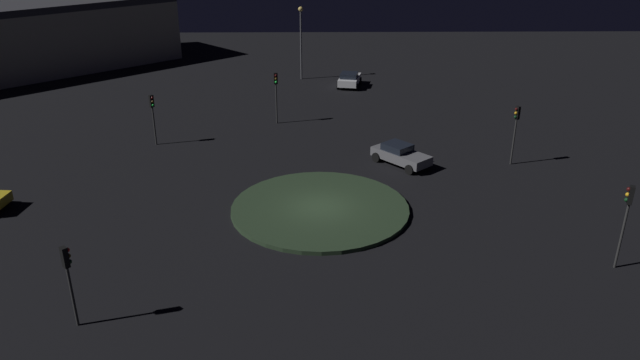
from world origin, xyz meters
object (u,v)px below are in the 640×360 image
traffic_light_southeast (627,211)px  traffic_light_southwest (68,270)px  car_white (349,79)px  streetlamp_north (301,33)px  traffic_light_northeast (516,123)px  traffic_light_northwest (153,110)px  car_grey (400,154)px  traffic_light_north (276,88)px

traffic_light_southeast → traffic_light_southwest: size_ratio=1.16×
car_white → traffic_light_southwest: size_ratio=1.10×
car_white → traffic_light_southwest: (-13.74, -38.48, 1.92)m
streetlamp_north → traffic_light_southeast: bearing=-67.2°
traffic_light_northeast → traffic_light_southeast: bearing=66.8°
traffic_light_northeast → traffic_light_northwest: size_ratio=1.09×
traffic_light_northeast → traffic_light_northwest: (-25.48, 4.32, -0.23)m
traffic_light_southeast → streetlamp_north: 40.76m
car_white → traffic_light_southeast: traffic_light_southeast is taller
car_grey → traffic_light_southeast: bearing=-8.4°
streetlamp_north → traffic_light_southwest: bearing=-102.0°
traffic_light_north → traffic_light_northwest: bearing=-72.3°
car_white → streetlamp_north: streetlamp_north is taller
traffic_light_northwest → traffic_light_north: bearing=72.0°
car_grey → car_white: size_ratio=1.04×
traffic_light_southwest → streetlamp_north: 42.66m
traffic_light_northeast → traffic_light_southwest: bearing=9.1°
traffic_light_southeast → traffic_light_northwest: bearing=-9.4°
traffic_light_northwest → car_white: bearing=89.7°
car_grey → traffic_light_southwest: (-15.97, -17.59, 1.94)m
car_grey → traffic_light_northwest: (-17.80, 4.24, 2.00)m
traffic_light_southwest → car_grey: bearing=2.0°
car_grey → traffic_light_southwest: 23.84m
car_white → streetlamp_north: size_ratio=0.55×
traffic_light_north → traffic_light_northeast: 19.05m
traffic_light_north → traffic_light_northwest: traffic_light_north is taller
traffic_light_southeast → traffic_light_northeast: (-0.98, 13.38, -0.13)m
traffic_light_southeast → traffic_light_northeast: size_ratio=1.05×
car_grey → streetlamp_north: size_ratio=0.58×
traffic_light_northeast → streetlamp_north: (-14.80, 24.17, 1.83)m
streetlamp_north → car_white: bearing=-33.2°
car_grey → traffic_light_southeast: (8.66, -13.46, 2.35)m
traffic_light_southwest → streetlamp_north: (8.85, 41.68, 2.11)m
traffic_light_northeast → streetlamp_north: size_ratio=0.56×
traffic_light_southeast → traffic_light_northwest: 31.83m
car_white → traffic_light_north: 13.69m
car_white → traffic_light_north: (-6.73, -11.70, 2.26)m
car_grey → traffic_light_northeast: traffic_light_northeast is taller
traffic_light_north → traffic_light_northeast: traffic_light_north is taller
car_grey → traffic_light_northeast: bearing=48.2°
traffic_light_southeast → traffic_light_north: bearing=-27.8°
car_white → traffic_light_southwest: bearing=172.1°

